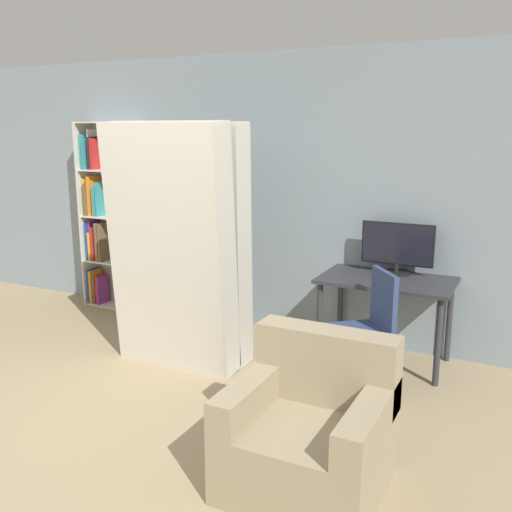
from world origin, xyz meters
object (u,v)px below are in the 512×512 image
(monitor, at_px, (397,247))
(office_chair, at_px, (364,344))
(bookshelf, at_px, (109,219))
(mattress_far, at_px, (190,243))
(mattress_near, at_px, (171,249))
(armchair, at_px, (311,431))

(monitor, relative_size, office_chair, 0.65)
(monitor, xyz_separation_m, bookshelf, (-3.23, 0.03, 0.02))
(mattress_far, bearing_deg, bookshelf, 152.47)
(mattress_near, relative_size, armchair, 2.42)
(monitor, relative_size, armchair, 0.74)
(monitor, distance_m, mattress_near, 1.94)
(mattress_far, bearing_deg, office_chair, -1.44)
(monitor, distance_m, bookshelf, 3.23)
(monitor, height_order, mattress_far, mattress_far)
(office_chair, xyz_separation_m, armchair, (0.06, -1.24, -0.08))
(bookshelf, distance_m, armchair, 3.97)
(office_chair, relative_size, bookshelf, 0.47)
(bookshelf, distance_m, mattress_near, 1.98)
(monitor, relative_size, bookshelf, 0.30)
(bookshelf, bearing_deg, armchair, -33.10)
(office_chair, height_order, mattress_near, mattress_near)
(mattress_near, bearing_deg, monitor, 34.29)
(office_chair, xyz_separation_m, mattress_near, (-1.58, -0.23, 0.63))
(office_chair, xyz_separation_m, bookshelf, (-3.21, 0.89, 0.61))
(mattress_near, height_order, mattress_far, mattress_near)
(office_chair, distance_m, armchair, 1.25)
(monitor, bearing_deg, bookshelf, 179.47)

